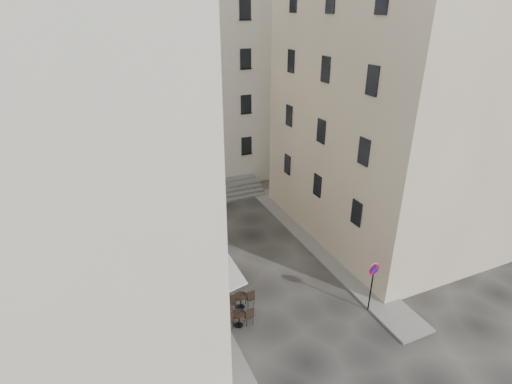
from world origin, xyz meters
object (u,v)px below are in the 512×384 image
no_parking_sign (373,278)px  bistro_table_b (240,300)px  bistro_table_a (239,317)px  pedestrian (221,290)px

no_parking_sign → bistro_table_b: size_ratio=2.03×
bistro_table_a → pedestrian: size_ratio=0.87×
bistro_table_b → pedestrian: pedestrian is taller
bistro_table_a → pedestrian: pedestrian is taller
pedestrian → bistro_table_a: bearing=98.4°
no_parking_sign → pedestrian: bearing=150.7°
bistro_table_a → bistro_table_b: bearing=64.3°
no_parking_sign → bistro_table_b: 6.73m
no_parking_sign → bistro_table_a: 6.86m
no_parking_sign → pedestrian: size_ratio=1.75×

